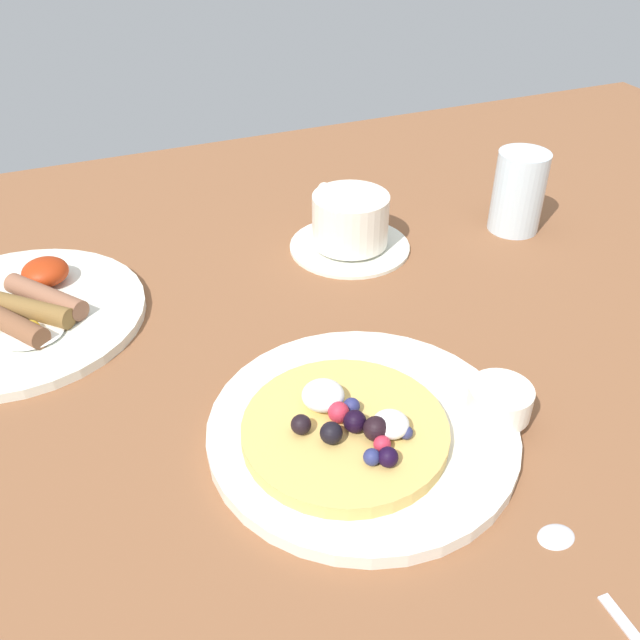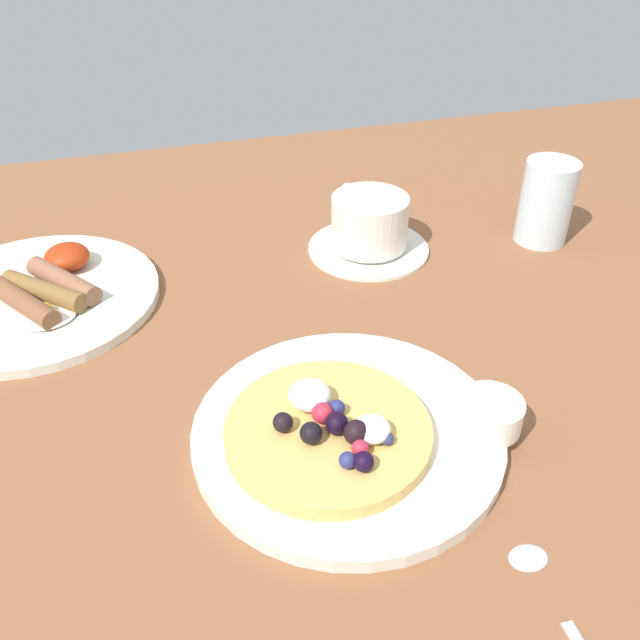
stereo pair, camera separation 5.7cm
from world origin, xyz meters
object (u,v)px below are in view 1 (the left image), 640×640
(water_glass, at_px, (518,192))
(coffee_saucer, at_px, (350,245))
(teaspoon, at_px, (592,580))
(pancake_plate, at_px, (362,430))
(breakfast_plate, at_px, (17,316))
(coffee_cup, at_px, (350,218))
(syrup_ramekin, at_px, (500,400))

(water_glass, bearing_deg, coffee_saucer, 171.19)
(teaspoon, bearing_deg, pancake_plate, 114.56)
(breakfast_plate, height_order, coffee_saucer, breakfast_plate)
(teaspoon, bearing_deg, water_glass, 60.71)
(coffee_cup, bearing_deg, water_glass, -9.19)
(coffee_cup, relative_size, teaspoon, 0.75)
(pancake_plate, relative_size, coffee_saucer, 1.79)
(coffee_cup, relative_size, water_glass, 1.20)
(coffee_saucer, bearing_deg, water_glass, -8.81)
(pancake_plate, height_order, water_glass, water_glass)
(teaspoon, xyz_separation_m, water_glass, (0.25, 0.44, 0.05))
(syrup_ramekin, xyz_separation_m, coffee_saucer, (0.01, 0.32, -0.02))
(pancake_plate, xyz_separation_m, coffee_cup, (0.12, 0.29, 0.03))
(pancake_plate, distance_m, teaspoon, 0.20)
(coffee_cup, bearing_deg, breakfast_plate, -178.97)
(coffee_saucer, bearing_deg, syrup_ramekin, -91.69)
(syrup_ramekin, height_order, water_glass, water_glass)
(pancake_plate, relative_size, coffee_cup, 2.13)
(water_glass, bearing_deg, syrup_ramekin, -127.43)
(pancake_plate, bearing_deg, water_glass, 37.81)
(breakfast_plate, xyz_separation_m, water_glass, (0.59, -0.03, 0.04))
(syrup_ramekin, relative_size, coffee_saucer, 0.37)
(pancake_plate, height_order, coffee_saucer, pancake_plate)
(water_glass, bearing_deg, teaspoon, -119.29)
(breakfast_plate, height_order, water_glass, water_glass)
(breakfast_plate, distance_m, water_glass, 0.59)
(pancake_plate, height_order, coffee_cup, coffee_cup)
(syrup_ramekin, distance_m, breakfast_plate, 0.48)
(coffee_saucer, relative_size, water_glass, 1.44)
(breakfast_plate, xyz_separation_m, teaspoon, (0.34, -0.47, -0.00))
(breakfast_plate, height_order, coffee_cup, coffee_cup)
(pancake_plate, relative_size, teaspoon, 1.61)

